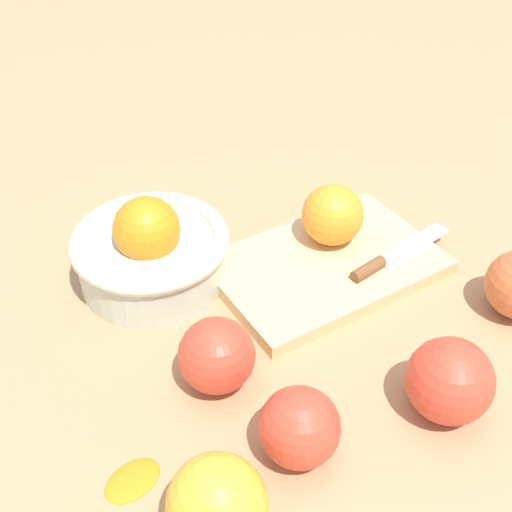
{
  "coord_description": "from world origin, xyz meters",
  "views": [
    {
      "loc": [
        -0.21,
        -0.46,
        0.51
      ],
      "look_at": [
        -0.01,
        0.07,
        0.04
      ],
      "focal_mm": 46.33,
      "sensor_mm": 36.0,
      "label": 1
    }
  ],
  "objects": [
    {
      "name": "apple_front_left_2",
      "position": [
        -0.14,
        -0.2,
        0.04
      ],
      "size": [
        0.08,
        0.08,
        0.08
      ],
      "primitive_type": "sphere",
      "color": "gold",
      "rests_on": "ground_plane"
    },
    {
      "name": "bowl",
      "position": [
        -0.12,
        0.11,
        0.04
      ],
      "size": [
        0.18,
        0.18,
        0.11
      ],
      "color": "beige",
      "rests_on": "ground_plane"
    },
    {
      "name": "ground_plane",
      "position": [
        0.0,
        0.0,
        0.0
      ],
      "size": [
        2.4,
        2.4,
        0.0
      ],
      "primitive_type": "plane",
      "color": "tan"
    },
    {
      "name": "citrus_peel",
      "position": [
        -0.2,
        -0.13,
        0.0
      ],
      "size": [
        0.06,
        0.05,
        0.01
      ],
      "primitive_type": "ellipsoid",
      "rotation": [
        0.0,
        0.0,
        3.54
      ],
      "color": "orange",
      "rests_on": "ground_plane"
    },
    {
      "name": "orange_on_board",
      "position": [
        0.09,
        0.09,
        0.05
      ],
      "size": [
        0.07,
        0.07,
        0.07
      ],
      "primitive_type": "sphere",
      "color": "orange",
      "rests_on": "cutting_board"
    },
    {
      "name": "apple_front_right",
      "position": [
        0.09,
        -0.16,
        0.04
      ],
      "size": [
        0.08,
        0.08,
        0.08
      ],
      "primitive_type": "sphere",
      "color": "#D6422D",
      "rests_on": "ground_plane"
    },
    {
      "name": "knife",
      "position": [
        0.14,
        0.03,
        0.02
      ],
      "size": [
        0.15,
        0.07,
        0.01
      ],
      "color": "silver",
      "rests_on": "cutting_board"
    },
    {
      "name": "cutting_board",
      "position": [
        0.07,
        0.06,
        0.01
      ],
      "size": [
        0.28,
        0.21,
        0.02
      ],
      "primitive_type": "cube",
      "rotation": [
        0.0,
        0.0,
        0.19
      ],
      "color": "#DBB77F",
      "rests_on": "ground_plane"
    },
    {
      "name": "apple_front_left",
      "position": [
        -0.1,
        -0.06,
        0.04
      ],
      "size": [
        0.07,
        0.07,
        0.07
      ],
      "primitive_type": "sphere",
      "color": "#D6422D",
      "rests_on": "ground_plane"
    },
    {
      "name": "apple_front_left_3",
      "position": [
        -0.05,
        -0.16,
        0.04
      ],
      "size": [
        0.07,
        0.07,
        0.07
      ],
      "primitive_type": "sphere",
      "color": "#D6422D",
      "rests_on": "ground_plane"
    }
  ]
}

